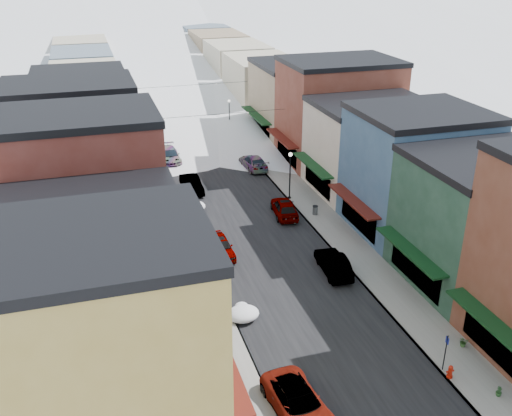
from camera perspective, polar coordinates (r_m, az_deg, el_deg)
road at (r=82.16m, az=-7.41°, el=8.55°), size 10.00×160.00×0.01m
sidewalk_left at (r=81.39m, az=-12.03°, el=8.12°), size 3.20×160.00×0.15m
sidewalk_right at (r=83.41m, az=-2.89°, el=9.02°), size 3.20×160.00×0.15m
curb_left at (r=81.52m, az=-10.94°, el=8.24°), size 0.10×160.00×0.15m
curb_right at (r=83.07m, az=-3.94°, el=8.92°), size 0.10×160.00×0.15m
bldg_l_yellow at (r=27.55m, az=-15.00°, el=-13.19°), size 11.30×8.70×11.50m
bldg_l_cream at (r=35.22m, az=-15.56°, el=-6.24°), size 11.30×8.20×9.50m
bldg_l_brick_near at (r=41.77m, az=-16.96°, el=0.88°), size 12.30×8.20×12.50m
bldg_l_grayblue at (r=50.31m, az=-16.36°, el=2.82°), size 11.30×9.20×9.00m
bldg_l_brick_far at (r=58.55m, az=-17.73°, el=6.70°), size 13.30×9.20×11.00m
bldg_l_tan at (r=68.30m, az=-16.92°, el=8.80°), size 11.30×11.20×10.00m
bldg_r_green at (r=43.31m, az=21.70°, el=-1.16°), size 11.30×9.20×9.50m
bldg_r_blue at (r=49.81m, az=15.65°, el=3.61°), size 11.30×9.20×10.50m
bldg_r_cream at (r=57.60m, az=11.37°, el=6.06°), size 12.30×9.20×9.00m
bldg_r_brick_far at (r=65.18m, az=8.21°, el=9.57°), size 13.30×9.20×11.50m
bldg_r_tan at (r=73.97m, az=4.21°, el=10.73°), size 11.30×11.20×9.50m
distant_blocks at (r=103.49m, az=-9.81°, el=13.96°), size 34.00×55.00×8.00m
overhead_cables at (r=68.69m, az=-5.84°, el=10.84°), size 16.40×15.04×0.04m
car_white_suv at (r=31.31m, az=4.26°, el=-18.91°), size 2.98×5.54×1.48m
car_silver_sedan at (r=45.36m, az=-3.63°, el=-3.83°), size 1.86×4.48×1.52m
car_dark_hatch at (r=57.49m, az=-6.45°, el=2.38°), size 1.82×4.69×1.52m
car_silver_wagon at (r=65.98m, az=-8.67°, el=5.22°), size 2.25×5.52×1.60m
car_green_sedan at (r=43.25m, az=7.75°, el=-5.50°), size 2.03×4.83×1.55m
car_gray_suv at (r=51.89m, az=2.86°, el=0.06°), size 2.48×4.96×1.62m
car_black_sedan at (r=63.30m, az=-0.27°, el=4.62°), size 2.44×5.26×1.49m
car_lane_silver at (r=74.48m, az=-6.96°, el=7.53°), size 2.43×4.77×1.56m
car_lane_white at (r=96.32m, az=-7.95°, el=11.31°), size 2.68×5.29×1.43m
fire_hydrant at (r=35.13m, az=18.85°, el=-15.25°), size 0.47×0.35×0.80m
parking_sign at (r=34.93m, az=18.44°, el=-13.31°), size 0.06×0.32×2.37m
trash_can at (r=52.15m, az=5.93°, el=-0.20°), size 0.50×0.50×0.84m
streetlamp_near at (r=54.46m, az=3.43°, el=3.85°), size 0.39×0.39×4.66m
streetlamp_far at (r=75.91m, az=-2.69°, el=9.63°), size 0.35×0.35×4.26m
planter_near at (r=37.74m, az=20.04°, el=-12.47°), size 0.65×0.60×0.61m
planter_far at (r=34.89m, az=23.12°, el=-16.52°), size 0.37×0.37×0.57m
snow_pile_near at (r=38.06m, az=-1.30°, el=-10.46°), size 2.11×2.50×0.89m
snow_pile_mid at (r=53.15m, az=-6.32°, el=0.14°), size 2.31×2.62×0.98m
snow_pile_far at (r=56.25m, az=-7.13°, el=1.50°), size 2.29×2.61×0.97m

